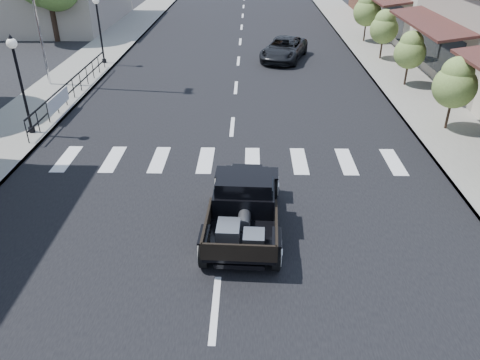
{
  "coord_description": "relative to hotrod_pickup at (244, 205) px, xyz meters",
  "views": [
    {
      "loc": [
        0.68,
        -10.3,
        7.19
      ],
      "look_at": [
        0.44,
        0.86,
        1.0
      ],
      "focal_mm": 35.0,
      "sensor_mm": 36.0,
      "label": 1
    }
  ],
  "objects": [
    {
      "name": "ground",
      "position": [
        -0.56,
        0.03,
        -0.76
      ],
      "size": [
        120.0,
        120.0,
        0.0
      ],
      "primitive_type": "plane",
      "color": "black",
      "rests_on": "ground"
    },
    {
      "name": "lamp_post_b",
      "position": [
        -8.16,
        6.03,
        1.2
      ],
      "size": [
        0.36,
        0.36,
        3.63
      ],
      "primitive_type": null,
      "color": "black",
      "rests_on": "sidewalk_left"
    },
    {
      "name": "road_markings",
      "position": [
        -0.56,
        10.03,
        -0.76
      ],
      "size": [
        12.0,
        60.0,
        0.06
      ],
      "primitive_type": null,
      "color": "silver",
      "rests_on": "ground"
    },
    {
      "name": "railing",
      "position": [
        -7.86,
        10.03,
        -0.11
      ],
      "size": [
        0.08,
        10.0,
        1.0
      ],
      "primitive_type": null,
      "color": "black",
      "rests_on": "sidewalk_left"
    },
    {
      "name": "road",
      "position": [
        -0.56,
        15.03,
        -0.75
      ],
      "size": [
        14.0,
        80.0,
        0.02
      ],
      "primitive_type": "cube",
      "color": "black",
      "rests_on": "ground"
    },
    {
      "name": "lamp_post_c",
      "position": [
        -8.16,
        16.03,
        1.2
      ],
      "size": [
        0.36,
        0.36,
        3.63
      ],
      "primitive_type": null,
      "color": "black",
      "rests_on": "sidewalk_left"
    },
    {
      "name": "hotrod_pickup",
      "position": [
        0.0,
        0.0,
        0.0
      ],
      "size": [
        2.23,
        4.49,
        1.53
      ],
      "primitive_type": null,
      "rotation": [
        0.0,
        0.0,
        -0.04
      ],
      "color": "black",
      "rests_on": "ground"
    },
    {
      "name": "small_tree_d",
      "position": [
        7.74,
        17.35,
        0.71
      ],
      "size": [
        1.59,
        1.59,
        2.64
      ],
      "primitive_type": null,
      "color": "olive",
      "rests_on": "sidewalk_right"
    },
    {
      "name": "second_car",
      "position": [
        2.11,
        17.42,
        -0.14
      ],
      "size": [
        3.29,
        4.92,
        1.25
      ],
      "primitive_type": "imported",
      "rotation": [
        0.0,
        0.0,
        -0.29
      ],
      "color": "black",
      "rests_on": "ground"
    },
    {
      "name": "small_tree_c",
      "position": [
        7.74,
        12.31,
        0.63
      ],
      "size": [
        1.49,
        1.49,
        2.48
      ],
      "primitive_type": null,
      "color": "olive",
      "rests_on": "sidewalk_right"
    },
    {
      "name": "sidewalk_left",
      "position": [
        -9.06,
        15.03,
        -0.69
      ],
      "size": [
        3.0,
        80.0,
        0.15
      ],
      "primitive_type": "cube",
      "color": "gray",
      "rests_on": "ground"
    },
    {
      "name": "small_tree_e",
      "position": [
        7.74,
        21.89,
        0.87
      ],
      "size": [
        1.79,
        1.79,
        2.98
      ],
      "primitive_type": null,
      "color": "olive",
      "rests_on": "sidewalk_right"
    },
    {
      "name": "sidewalk_right",
      "position": [
        7.94,
        15.03,
        -0.69
      ],
      "size": [
        3.0,
        80.0,
        0.15
      ],
      "primitive_type": "cube",
      "color": "gray",
      "rests_on": "ground"
    },
    {
      "name": "storefront_far",
      "position": [
        14.44,
        22.03,
        1.49
      ],
      "size": [
        10.0,
        9.0,
        4.5
      ],
      "primitive_type": "cube",
      "color": "#BBAF9E",
      "rests_on": "ground"
    },
    {
      "name": "banner",
      "position": [
        -7.78,
        8.03,
        -0.31
      ],
      "size": [
        0.04,
        2.2,
        0.6
      ],
      "primitive_type": null,
      "color": "silver",
      "rests_on": "sidewalk_left"
    },
    {
      "name": "small_tree_b",
      "position": [
        7.74,
        6.77,
        0.72
      ],
      "size": [
        1.6,
        1.6,
        2.66
      ],
      "primitive_type": null,
      "color": "olive",
      "rests_on": "sidewalk_right"
    }
  ]
}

